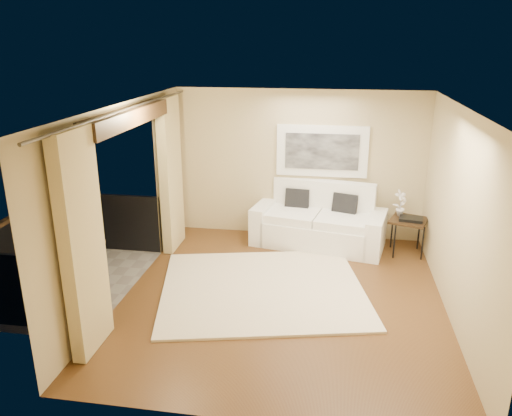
% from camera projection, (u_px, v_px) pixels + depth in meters
% --- Properties ---
extents(floor, '(5.00, 5.00, 0.00)m').
position_uv_depth(floor, '(282.00, 297.00, 7.16)').
color(floor, brown).
rests_on(floor, ground).
extents(room_shell, '(5.00, 6.40, 5.00)m').
position_uv_depth(room_shell, '(127.00, 117.00, 6.67)').
color(room_shell, white).
rests_on(room_shell, ground).
extents(balcony, '(1.81, 2.60, 1.17)m').
position_uv_depth(balcony, '(67.00, 270.00, 7.60)').
color(balcony, '#605B56').
rests_on(balcony, ground).
extents(curtains, '(0.16, 4.80, 2.64)m').
position_uv_depth(curtains, '(136.00, 202.00, 7.05)').
color(curtains, '#CBB67D').
rests_on(curtains, ground).
extents(artwork, '(1.62, 0.07, 0.92)m').
position_uv_depth(artwork, '(322.00, 151.00, 8.88)').
color(artwork, white).
rests_on(artwork, room_shell).
extents(rug, '(3.43, 3.14, 0.04)m').
position_uv_depth(rug, '(263.00, 288.00, 7.37)').
color(rug, '#F6E6C6').
rests_on(rug, floor).
extents(sofa, '(2.43, 1.40, 1.10)m').
position_uv_depth(sofa, '(319.00, 223.00, 8.93)').
color(sofa, white).
rests_on(sofa, floor).
extents(side_table, '(0.73, 0.73, 0.63)m').
position_uv_depth(side_table, '(408.00, 222.00, 8.45)').
color(side_table, black).
rests_on(side_table, floor).
extents(tray, '(0.42, 0.34, 0.05)m').
position_uv_depth(tray, '(411.00, 219.00, 8.37)').
color(tray, black).
rests_on(tray, side_table).
extents(orchid, '(0.29, 0.28, 0.46)m').
position_uv_depth(orchid, '(400.00, 203.00, 8.51)').
color(orchid, white).
rests_on(orchid, side_table).
extents(bistro_table, '(0.69, 0.69, 0.71)m').
position_uv_depth(bistro_table, '(65.00, 246.00, 7.34)').
color(bistro_table, black).
rests_on(bistro_table, balcony).
extents(balcony_chair_far, '(0.53, 0.54, 1.02)m').
position_uv_depth(balcony_chair_far, '(86.00, 242.00, 7.57)').
color(balcony_chair_far, black).
rests_on(balcony_chair_far, balcony).
extents(balcony_chair_near, '(0.48, 0.48, 1.02)m').
position_uv_depth(balcony_chair_near, '(38.00, 250.00, 7.29)').
color(balcony_chair_near, black).
rests_on(balcony_chair_near, balcony).
extents(ice_bucket, '(0.18, 0.18, 0.20)m').
position_uv_depth(ice_bucket, '(54.00, 232.00, 7.36)').
color(ice_bucket, silver).
rests_on(ice_bucket, bistro_table).
extents(candle, '(0.06, 0.06, 0.07)m').
position_uv_depth(candle, '(71.00, 234.00, 7.44)').
color(candle, red).
rests_on(candle, bistro_table).
extents(vase, '(0.04, 0.04, 0.18)m').
position_uv_depth(vase, '(52.00, 240.00, 7.07)').
color(vase, silver).
rests_on(vase, bistro_table).
extents(glass_a, '(0.06, 0.06, 0.12)m').
position_uv_depth(glass_a, '(69.00, 240.00, 7.15)').
color(glass_a, silver).
rests_on(glass_a, bistro_table).
extents(glass_b, '(0.06, 0.06, 0.12)m').
position_uv_depth(glass_b, '(74.00, 238.00, 7.25)').
color(glass_b, silver).
rests_on(glass_b, bistro_table).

